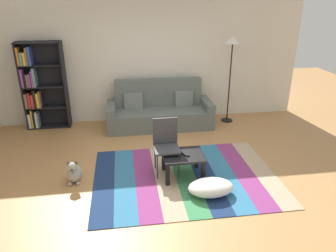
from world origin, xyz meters
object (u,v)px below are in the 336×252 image
at_px(coffee_table, 183,158).
at_px(standing_lamp, 232,52).
at_px(tv_remote, 185,154).
at_px(folding_chair, 166,141).
at_px(bookshelf, 39,87).
at_px(dog, 74,173).
at_px(couch, 160,111).
at_px(pouf, 211,187).

bearing_deg(coffee_table, standing_lamp, 56.67).
bearing_deg(tv_remote, folding_chair, 105.28).
relative_size(bookshelf, tv_remote, 12.26).
bearing_deg(dog, couch, 52.61).
bearing_deg(pouf, folding_chair, 125.23).
xyz_separation_m(bookshelf, dog, (0.93, -2.36, -0.74)).
distance_m(standing_lamp, tv_remote, 2.90).
xyz_separation_m(bookshelf, tv_remote, (2.66, -2.46, -0.50)).
xyz_separation_m(bookshelf, folding_chair, (2.38, -2.22, -0.37)).
bearing_deg(dog, pouf, -17.72).
distance_m(tv_remote, folding_chair, 0.39).
bearing_deg(pouf, standing_lamp, 67.51).
xyz_separation_m(couch, folding_chair, (-0.13, -1.94, 0.20)).
bearing_deg(coffee_table, pouf, -61.26).
height_order(couch, standing_lamp, standing_lamp).
distance_m(couch, folding_chair, 1.95).
bearing_deg(couch, bookshelf, 173.53).
xyz_separation_m(couch, dog, (-1.58, -2.07, -0.18)).
relative_size(couch, tv_remote, 15.07).
xyz_separation_m(couch, coffee_table, (0.11, -2.15, -0.02)).
relative_size(coffee_table, standing_lamp, 0.34).
bearing_deg(dog, standing_lamp, 34.03).
height_order(couch, bookshelf, bookshelf).
height_order(pouf, standing_lamp, standing_lamp).
xyz_separation_m(couch, bookshelf, (-2.51, 0.29, 0.57)).
bearing_deg(dog, folding_chair, 5.31).
relative_size(pouf, folding_chair, 0.74).
height_order(pouf, tv_remote, tv_remote).
xyz_separation_m(dog, tv_remote, (1.73, -0.11, 0.24)).
xyz_separation_m(pouf, tv_remote, (-0.28, 0.54, 0.28)).
height_order(couch, folding_chair, couch).
relative_size(pouf, tv_remote, 4.43).
xyz_separation_m(coffee_table, folding_chair, (-0.24, 0.22, 0.22)).
distance_m(couch, tv_remote, 2.18).
distance_m(bookshelf, coffee_table, 3.63).
bearing_deg(bookshelf, dog, -68.53).
height_order(bookshelf, tv_remote, bookshelf).
xyz_separation_m(pouf, dog, (-2.00, 0.64, 0.04)).
relative_size(standing_lamp, folding_chair, 2.10).
relative_size(bookshelf, standing_lamp, 0.97).
distance_m(bookshelf, tv_remote, 3.66).
xyz_separation_m(pouf, folding_chair, (-0.55, 0.78, 0.41)).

